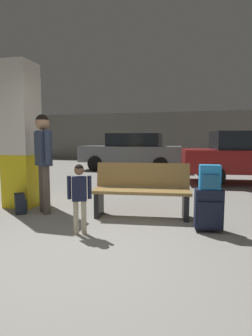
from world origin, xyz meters
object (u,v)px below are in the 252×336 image
object	(u,v)px
adult	(43,153)
backpack_dark_floor	(20,204)
suitcase	(209,209)
backpack_bright	(210,177)
bench	(142,190)
parked_car_far	(132,151)
structural_pillar	(21,136)
child	(79,191)

from	to	relation	value
adult	backpack_dark_floor	distance (m)	0.99
suitcase	backpack_bright	xyz separation A→B (m)	(0.00, -0.00, 0.45)
bench	parked_car_far	size ratio (longest dim) A/B	0.40
bench	backpack_dark_floor	size ratio (longest dim) A/B	4.86
structural_pillar	backpack_dark_floor	bearing A→B (deg)	-60.87
backpack_bright	adult	size ratio (longest dim) A/B	0.20
structural_pillar	child	xyz separation A→B (m)	(1.72, -1.18, -0.75)
child	adult	distance (m)	1.40
child	adult	size ratio (longest dim) A/B	0.56
suitcase	adult	bearing A→B (deg)	174.28
backpack_bright	parked_car_far	size ratio (longest dim) A/B	0.08
structural_pillar	backpack_dark_floor	xyz separation A→B (m)	(0.27, -0.48, -1.18)
backpack_bright	backpack_dark_floor	world-z (taller)	backpack_bright
child	backpack_dark_floor	xyz separation A→B (m)	(-1.45, 0.70, -0.43)
child	backpack_dark_floor	distance (m)	1.67
backpack_bright	structural_pillar	bearing A→B (deg)	169.48
structural_pillar	suitcase	size ratio (longest dim) A/B	4.50
parked_car_far	backpack_bright	bearing A→B (deg)	-68.60
structural_pillar	parked_car_far	bearing A→B (deg)	83.63
adult	backpack_dark_floor	world-z (taller)	adult
bench	suitcase	distance (m)	1.18
structural_pillar	child	world-z (taller)	structural_pillar
suitcase	backpack_bright	bearing A→B (deg)	-87.78
suitcase	backpack_bright	size ratio (longest dim) A/B	1.78
bench	backpack_bright	bearing A→B (deg)	-25.85
backpack_bright	suitcase	bearing A→B (deg)	92.22
child	parked_car_far	bearing A→B (deg)	97.70
bench	child	world-z (taller)	child
suitcase	adult	xyz separation A→B (m)	(-2.75, 0.28, 0.74)
adult	bench	bearing A→B (deg)	7.94
child	parked_car_far	distance (m)	7.57
structural_pillar	child	bearing A→B (deg)	-34.57
adult	suitcase	bearing A→B (deg)	-5.72
backpack_bright	backpack_dark_floor	bearing A→B (deg)	177.18
suitcase	backpack_dark_floor	distance (m)	3.17
structural_pillar	bench	distance (m)	2.54
backpack_dark_floor	backpack_bright	bearing A→B (deg)	-2.82
backpack_bright	adult	world-z (taller)	adult
structural_pillar	parked_car_far	xyz separation A→B (m)	(0.71, 6.31, -0.54)
child	parked_car_far	size ratio (longest dim) A/B	0.23
child	parked_car_far	world-z (taller)	parked_car_far
bench	child	size ratio (longest dim) A/B	1.71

